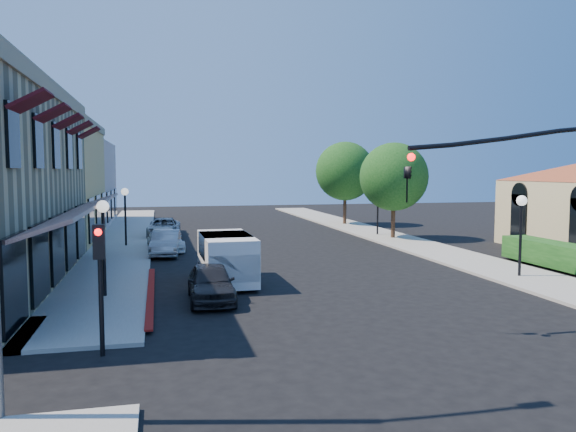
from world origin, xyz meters
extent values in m
plane|color=black|center=(0.00, 0.00, 0.00)|extent=(120.00, 120.00, 0.00)
cube|color=gray|center=(-8.75, 27.00, 0.06)|extent=(3.50, 50.00, 0.12)
cube|color=gray|center=(8.75, 27.00, 0.06)|extent=(3.50, 50.00, 0.12)
cube|color=maroon|center=(-6.90, 8.00, 0.00)|extent=(0.25, 10.00, 0.06)
cube|color=tan|center=(-10.65, 11.00, 7.80)|extent=(0.50, 18.20, 0.60)
cube|color=#561416|center=(-9.60, 11.00, 3.05)|extent=(1.75, 17.00, 0.67)
cube|color=#4A0E17|center=(-9.95, 4.00, 6.55)|extent=(1.02, 1.50, 0.60)
cube|color=#4A0E17|center=(-9.95, 7.40, 6.55)|extent=(1.02, 1.50, 0.60)
cube|color=#4A0E17|center=(-9.95, 10.80, 6.55)|extent=(1.02, 1.50, 0.60)
cube|color=#4A0E17|center=(-9.95, 14.20, 6.55)|extent=(1.02, 1.50, 0.60)
cube|color=#4A0E17|center=(-9.95, 17.60, 6.55)|extent=(1.02, 1.50, 0.60)
cube|color=black|center=(-10.45, 3.50, 1.60)|extent=(0.12, 2.60, 2.60)
cube|color=black|center=(-10.45, 6.90, 1.60)|extent=(0.12, 2.60, 2.60)
cube|color=black|center=(-10.45, 10.30, 1.60)|extent=(0.12, 2.60, 2.60)
cube|color=black|center=(-10.45, 13.70, 1.60)|extent=(0.12, 2.60, 2.60)
cube|color=black|center=(-10.45, 17.10, 1.60)|extent=(0.12, 2.60, 2.60)
cube|color=#DFB264|center=(-15.50, 26.00, 3.80)|extent=(10.00, 12.00, 7.60)
cube|color=beige|center=(-15.50, 38.00, 3.50)|extent=(10.00, 12.00, 7.00)
cube|color=black|center=(14.45, 16.50, 1.80)|extent=(0.12, 1.40, 2.80)
cube|color=#134414|center=(11.70, 9.00, 0.00)|extent=(1.40, 8.00, 1.10)
cylinder|color=#312013|center=(8.80, 22.00, 1.05)|extent=(0.28, 0.28, 2.10)
sphere|color=#134414|center=(8.80, 22.00, 4.20)|extent=(4.56, 4.56, 4.56)
cylinder|color=#312013|center=(8.80, 32.00, 1.14)|extent=(0.28, 0.28, 2.27)
sphere|color=#134414|center=(8.80, 32.00, 4.55)|extent=(4.94, 4.94, 4.94)
cylinder|color=black|center=(4.10, 1.50, 5.60)|extent=(7.80, 0.14, 0.14)
imported|color=black|center=(0.20, 1.50, 4.70)|extent=(0.20, 0.16, 1.00)
sphere|color=#FF0C0C|center=(0.20, 1.32, 5.00)|extent=(0.22, 0.22, 0.22)
cylinder|color=black|center=(-8.00, 1.50, 1.50)|extent=(0.12, 0.12, 3.00)
cube|color=black|center=(-8.00, 1.35, 2.90)|extent=(0.28, 0.22, 0.85)
sphere|color=#FF0C0C|center=(-8.00, 1.23, 3.15)|extent=(0.18, 0.18, 0.18)
cylinder|color=black|center=(-8.50, 8.00, 1.60)|extent=(0.12, 0.12, 3.20)
sphere|color=white|center=(-8.50, 8.00, 3.35)|extent=(0.44, 0.44, 0.44)
cylinder|color=black|center=(-8.50, 22.00, 1.60)|extent=(0.12, 0.12, 3.20)
sphere|color=white|center=(-8.50, 22.00, 3.35)|extent=(0.44, 0.44, 0.44)
cylinder|color=black|center=(8.50, 8.00, 1.60)|extent=(0.12, 0.12, 3.20)
sphere|color=white|center=(8.50, 8.00, 3.35)|extent=(0.44, 0.44, 0.44)
cylinder|color=black|center=(8.50, 24.00, 1.60)|extent=(0.12, 0.12, 3.20)
sphere|color=white|center=(8.50, 24.00, 3.35)|extent=(0.44, 0.44, 0.44)
cube|color=white|center=(-3.89, 9.78, 1.08)|extent=(2.03, 4.56, 1.85)
cube|color=white|center=(-3.85, 7.82, 0.98)|extent=(1.92, 0.65, 1.03)
cube|color=black|center=(-3.86, 8.18, 1.49)|extent=(1.75, 0.13, 0.93)
cube|color=black|center=(-3.89, 10.09, 1.55)|extent=(2.02, 2.71, 0.93)
cylinder|color=black|center=(-4.74, 8.22, 0.34)|extent=(0.27, 0.68, 0.68)
cylinder|color=black|center=(-4.79, 11.31, 0.34)|extent=(0.27, 0.68, 0.68)
cylinder|color=black|center=(-2.99, 8.25, 0.34)|extent=(0.27, 0.68, 0.68)
cylinder|color=black|center=(-3.03, 11.34, 0.34)|extent=(0.27, 0.68, 0.68)
imported|color=black|center=(-4.80, 6.79, 0.67)|extent=(1.67, 3.96, 1.34)
imported|color=#A8AAAD|center=(-6.20, 18.13, 0.68)|extent=(1.83, 4.23, 1.35)
imported|color=white|center=(-6.20, 20.00, 0.62)|extent=(2.30, 4.45, 1.24)
imported|color=#949599|center=(-6.20, 26.73, 0.65)|extent=(2.44, 4.80, 1.30)
camera|label=1|loc=(-6.58, -12.92, 4.65)|focal=35.00mm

